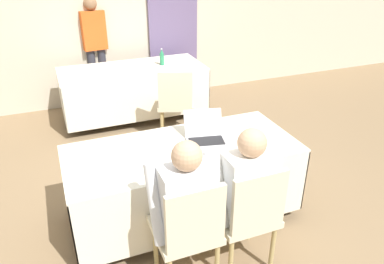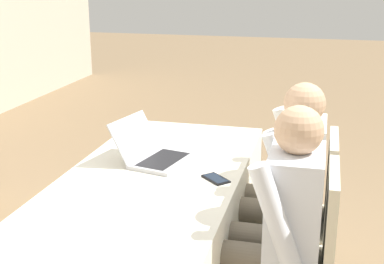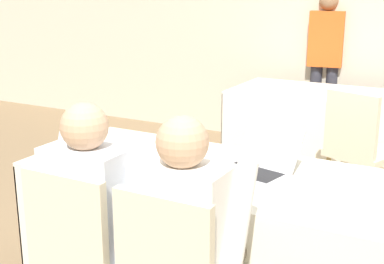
{
  "view_description": "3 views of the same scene",
  "coord_description": "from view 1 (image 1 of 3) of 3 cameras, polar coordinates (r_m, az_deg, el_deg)",
  "views": [
    {
      "loc": [
        -0.94,
        -2.58,
        2.28
      ],
      "look_at": [
        0.0,
        -0.21,
        0.98
      ],
      "focal_mm": 35.0,
      "sensor_mm": 36.0,
      "label": 1
    },
    {
      "loc": [
        -2.3,
        -0.8,
        1.7
      ],
      "look_at": [
        0.0,
        -0.21,
        0.98
      ],
      "focal_mm": 50.0,
      "sensor_mm": 36.0,
      "label": 2
    },
    {
      "loc": [
        1.17,
        -2.35,
        1.65
      ],
      "look_at": [
        0.0,
        -0.21,
        0.98
      ],
      "focal_mm": 50.0,
      "sensor_mm": 36.0,
      "label": 3
    }
  ],
  "objects": [
    {
      "name": "chair_near_left",
      "position": [
        2.64,
        -0.5,
        -14.61
      ],
      "size": [
        0.44,
        0.44,
        0.93
      ],
      "rotation": [
        0.0,
        0.0,
        3.14
      ],
      "color": "tan",
      "rests_on": "ground_plane"
    },
    {
      "name": "paper_beside_laptop",
      "position": [
        3.24,
        10.02,
        -1.95
      ],
      "size": [
        0.22,
        0.3,
        0.0
      ],
      "rotation": [
        0.0,
        0.0,
        -0.03
      ],
      "color": "white",
      "rests_on": "conference_table_near"
    },
    {
      "name": "person_checkered_shirt",
      "position": [
        2.61,
        -1.36,
        -10.58
      ],
      "size": [
        0.5,
        0.52,
        1.19
      ],
      "rotation": [
        0.0,
        0.0,
        3.14
      ],
      "color": "#665B4C",
      "rests_on": "ground_plane"
    },
    {
      "name": "person_red_shirt",
      "position": [
        5.84,
        -14.59,
        12.75
      ],
      "size": [
        0.36,
        0.25,
        1.59
      ],
      "rotation": [
        0.0,
        0.0,
        0.14
      ],
      "color": "#33333D",
      "rests_on": "ground_plane"
    },
    {
      "name": "chair_far_spare",
      "position": [
        4.63,
        -2.53,
        4.8
      ],
      "size": [
        0.56,
        0.56,
        0.93
      ],
      "rotation": [
        0.0,
        0.0,
        2.81
      ],
      "color": "tan",
      "rests_on": "ground_plane"
    },
    {
      "name": "curtain_panel",
      "position": [
        6.0,
        -2.94,
        17.94
      ],
      "size": [
        0.78,
        0.04,
        2.65
      ],
      "color": "slate",
      "rests_on": "ground_plane"
    },
    {
      "name": "chair_near_right",
      "position": [
        2.8,
        8.56,
        -12.13
      ],
      "size": [
        0.44,
        0.44,
        0.93
      ],
      "rotation": [
        0.0,
        0.0,
        3.14
      ],
      "color": "tan",
      "rests_on": "ground_plane"
    },
    {
      "name": "person_white_shirt",
      "position": [
        2.77,
        7.72,
        -8.34
      ],
      "size": [
        0.5,
        0.52,
        1.19
      ],
      "rotation": [
        0.0,
        0.0,
        3.14
      ],
      "color": "#665B4C",
      "rests_on": "ground_plane"
    },
    {
      "name": "laptop",
      "position": [
        3.24,
        2.1,
        -0.62
      ],
      "size": [
        0.41,
        0.42,
        0.22
      ],
      "rotation": [
        0.0,
        0.0,
        -0.22
      ],
      "color": "#B7B7BC",
      "rests_on": "conference_table_near"
    },
    {
      "name": "water_bottle",
      "position": [
        5.32,
        -4.62,
        11.24
      ],
      "size": [
        0.06,
        0.06,
        0.23
      ],
      "color": "#288456",
      "rests_on": "conference_table_far"
    },
    {
      "name": "paper_centre_table",
      "position": [
        2.82,
        -13.33,
        -7.02
      ],
      "size": [
        0.26,
        0.33,
        0.0
      ],
      "rotation": [
        0.0,
        0.0,
        0.17
      ],
      "color": "white",
      "rests_on": "conference_table_near"
    },
    {
      "name": "conference_table_near",
      "position": [
        3.23,
        -1.39,
        -4.98
      ],
      "size": [
        1.96,
        0.86,
        0.73
      ],
      "color": "silver",
      "rests_on": "ground_plane"
    },
    {
      "name": "conference_table_far",
      "position": [
        5.31,
        -8.98,
        7.89
      ],
      "size": [
        1.96,
        0.86,
        0.73
      ],
      "color": "silver",
      "rests_on": "ground_plane"
    },
    {
      "name": "ground_plane",
      "position": [
        3.56,
        -1.29,
        -12.63
      ],
      "size": [
        24.0,
        24.0,
        0.0
      ],
      "primitive_type": "plane",
      "color": "#846B4C"
    },
    {
      "name": "wall_back",
      "position": [
        5.82,
        -12.65,
        17.32
      ],
      "size": [
        12.0,
        0.06,
        2.7
      ],
      "color": "beige",
      "rests_on": "ground_plane"
    },
    {
      "name": "cell_phone",
      "position": [
        2.91,
        1.76,
        -4.99
      ],
      "size": [
        0.15,
        0.16,
        0.01
      ],
      "rotation": [
        0.0,
        0.0,
        -0.76
      ],
      "color": "black",
      "rests_on": "conference_table_near"
    }
  ]
}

